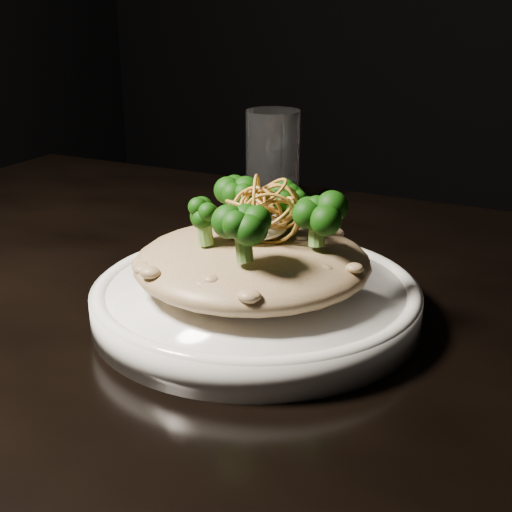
% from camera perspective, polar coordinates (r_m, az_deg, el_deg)
% --- Properties ---
extents(table, '(1.10, 0.80, 0.75)m').
position_cam_1_polar(table, '(0.68, -3.12, -9.84)').
color(table, black).
rests_on(table, ground).
extents(plate, '(0.27, 0.27, 0.03)m').
position_cam_1_polar(plate, '(0.60, 0.00, -3.69)').
color(plate, white).
rests_on(plate, table).
extents(risotto, '(0.19, 0.19, 0.04)m').
position_cam_1_polar(risotto, '(0.58, -0.30, -0.49)').
color(risotto, brown).
rests_on(risotto, plate).
extents(broccoli, '(0.14, 0.14, 0.05)m').
position_cam_1_polar(broccoli, '(0.56, 0.27, 3.66)').
color(broccoli, black).
rests_on(broccoli, risotto).
extents(cheese, '(0.06, 0.06, 0.02)m').
position_cam_1_polar(cheese, '(0.58, -0.24, 2.36)').
color(cheese, white).
rests_on(cheese, risotto).
extents(shallots, '(0.05, 0.05, 0.03)m').
position_cam_1_polar(shallots, '(0.56, 0.36, 4.47)').
color(shallots, '#92611F').
rests_on(shallots, cheese).
extents(drinking_glass, '(0.09, 0.09, 0.12)m').
position_cam_1_polar(drinking_glass, '(0.91, 1.35, 7.85)').
color(drinking_glass, white).
rests_on(drinking_glass, table).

